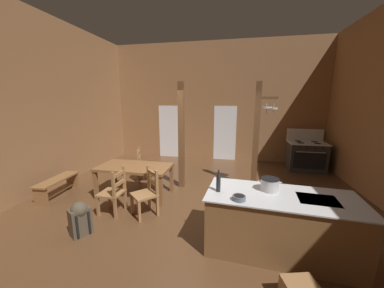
# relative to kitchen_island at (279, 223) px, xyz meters

# --- Properties ---
(ground_plane) EXTENTS (8.54, 9.16, 0.10)m
(ground_plane) POSITION_rel_kitchen_island_xyz_m (-1.48, 0.87, -0.50)
(ground_plane) COLOR brown
(wall_back) EXTENTS (8.54, 0.14, 4.36)m
(wall_back) POSITION_rel_kitchen_island_xyz_m (-1.48, 5.13, 1.73)
(wall_back) COLOR #93663F
(wall_back) RESTS_ON ground_plane
(wall_left) EXTENTS (0.14, 9.16, 4.36)m
(wall_left) POSITION_rel_kitchen_island_xyz_m (-5.42, 0.87, 1.73)
(wall_left) COLOR #93663F
(wall_left) RESTS_ON ground_plane
(glazed_door_back_left) EXTENTS (1.00, 0.01, 2.05)m
(glazed_door_back_left) POSITION_rel_kitchen_island_xyz_m (-3.22, 5.05, 0.57)
(glazed_door_back_left) COLOR white
(glazed_door_back_left) RESTS_ON ground_plane
(glazed_panel_back_right) EXTENTS (0.84, 0.01, 2.05)m
(glazed_panel_back_right) POSITION_rel_kitchen_island_xyz_m (-1.09, 5.05, 0.57)
(glazed_panel_back_right) COLOR white
(glazed_panel_back_right) RESTS_ON ground_plane
(kitchen_island) EXTENTS (2.23, 1.12, 0.91)m
(kitchen_island) POSITION_rel_kitchen_island_xyz_m (0.00, 0.00, 0.00)
(kitchen_island) COLOR brown
(kitchen_island) RESTS_ON ground_plane
(stove_range) EXTENTS (1.15, 0.83, 1.32)m
(stove_range) POSITION_rel_kitchen_island_xyz_m (1.60, 4.27, 0.03)
(stove_range) COLOR #2B2B2B
(stove_range) RESTS_ON ground_plane
(support_post_with_pot_rack) EXTENTS (0.54, 0.25, 2.71)m
(support_post_with_pot_rack) POSITION_rel_kitchen_island_xyz_m (-0.16, 2.36, 0.99)
(support_post_with_pot_rack) COLOR brown
(support_post_with_pot_rack) RESTS_ON ground_plane
(support_post_center) EXTENTS (0.14, 0.14, 2.71)m
(support_post_center) POSITION_rel_kitchen_island_xyz_m (-2.05, 2.14, 0.90)
(support_post_center) COLOR brown
(support_post_center) RESTS_ON ground_plane
(dining_table) EXTENTS (1.71, 0.91, 0.74)m
(dining_table) POSITION_rel_kitchen_island_xyz_m (-3.01, 1.38, 0.20)
(dining_table) COLOR brown
(dining_table) RESTS_ON ground_plane
(ladderback_chair_near_window) EXTENTS (0.45, 0.45, 0.95)m
(ladderback_chair_near_window) POSITION_rel_kitchen_island_xyz_m (-3.05, 0.51, -0.00)
(ladderback_chair_near_window) COLOR #9E7044
(ladderback_chair_near_window) RESTS_ON ground_plane
(ladderback_chair_by_post) EXTENTS (0.62, 0.62, 0.95)m
(ladderback_chair_by_post) POSITION_rel_kitchen_island_xyz_m (-2.39, 0.61, -0.00)
(ladderback_chair_by_post) COLOR #9E7044
(ladderback_chair_by_post) RESTS_ON ground_plane
(ladderback_chair_at_table_end) EXTENTS (0.56, 0.56, 0.95)m
(ladderback_chair_at_table_end) POSITION_rel_kitchen_island_xyz_m (-3.19, 2.30, -0.00)
(ladderback_chair_at_table_end) COLOR #9E7044
(ladderback_chair_at_table_end) RESTS_ON ground_plane
(bench_along_left_wall) EXTENTS (0.42, 1.14, 0.44)m
(bench_along_left_wall) POSITION_rel_kitchen_island_xyz_m (-4.81, 0.96, -0.16)
(bench_along_left_wall) COLOR brown
(bench_along_left_wall) RESTS_ON ground_plane
(backpack) EXTENTS (0.38, 0.39, 0.60)m
(backpack) POSITION_rel_kitchen_island_xyz_m (-3.23, -0.25, -0.14)
(backpack) COLOR #4C4233
(backpack) RESTS_ON ground_plane
(stockpot_on_counter) EXTENTS (0.35, 0.28, 0.19)m
(stockpot_on_counter) POSITION_rel_kitchen_island_xyz_m (-0.15, 0.14, 0.55)
(stockpot_on_counter) COLOR silver
(stockpot_on_counter) RESTS_ON kitchen_island
(mixing_bowl_on_counter) EXTENTS (0.19, 0.19, 0.07)m
(mixing_bowl_on_counter) POSITION_rel_kitchen_island_xyz_m (-0.61, -0.28, 0.49)
(mixing_bowl_on_counter) COLOR slate
(mixing_bowl_on_counter) RESTS_ON kitchen_island
(bottle_tall_on_counter) EXTENTS (0.07, 0.07, 0.34)m
(bottle_tall_on_counter) POSITION_rel_kitchen_island_xyz_m (-0.92, -0.04, 0.59)
(bottle_tall_on_counter) COLOR #1E2328
(bottle_tall_on_counter) RESTS_ON kitchen_island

